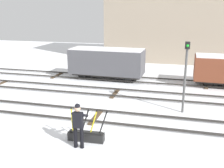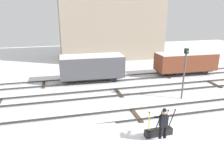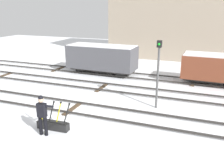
% 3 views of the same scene
% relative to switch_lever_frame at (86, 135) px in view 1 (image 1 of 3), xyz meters
% --- Properties ---
extents(ground_plane, '(60.00, 60.00, 0.00)m').
position_rel_switch_lever_frame_xyz_m(ground_plane, '(-0.36, 2.42, -0.25)').
color(ground_plane, white).
extents(track_main_line, '(44.00, 1.94, 0.18)m').
position_rel_switch_lever_frame_xyz_m(track_main_line, '(-0.36, 2.42, -0.14)').
color(track_main_line, '#2D2B28').
rests_on(track_main_line, ground_plane).
extents(track_siding_near, '(44.00, 1.94, 0.18)m').
position_rel_switch_lever_frame_xyz_m(track_siding_near, '(-0.36, 6.46, -0.14)').
color(track_siding_near, '#2D2B28').
rests_on(track_siding_near, ground_plane).
extents(track_siding_far, '(44.00, 1.94, 0.18)m').
position_rel_switch_lever_frame_xyz_m(track_siding_far, '(-0.36, 10.04, -0.14)').
color(track_siding_far, '#2D2B28').
rests_on(track_siding_far, ground_plane).
extents(switch_lever_frame, '(1.71, 0.43, 1.45)m').
position_rel_switch_lever_frame_xyz_m(switch_lever_frame, '(0.00, 0.00, 0.00)').
color(switch_lever_frame, black).
rests_on(switch_lever_frame, ground_plane).
extents(rail_worker, '(0.56, 0.69, 1.84)m').
position_rel_switch_lever_frame_xyz_m(rail_worker, '(-0.10, -0.58, 0.80)').
color(rail_worker, black).
rests_on(rail_worker, ground_plane).
extents(signal_post, '(0.24, 0.32, 3.75)m').
position_rel_switch_lever_frame_xyz_m(signal_post, '(3.89, 4.27, 2.05)').
color(signal_post, '#4C4C4C').
rests_on(signal_post, ground_plane).
extents(apartment_building, '(13.55, 7.12, 10.41)m').
position_rel_switch_lever_frame_xyz_m(apartment_building, '(2.38, 20.86, 4.96)').
color(apartment_building, gray).
rests_on(apartment_building, ground_plane).
extents(freight_car_back_track, '(5.77, 2.33, 2.42)m').
position_rel_switch_lever_frame_xyz_m(freight_car_back_track, '(-1.90, 10.04, 1.14)').
color(freight_car_back_track, '#2D2B28').
rests_on(freight_car_back_track, ground_plane).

